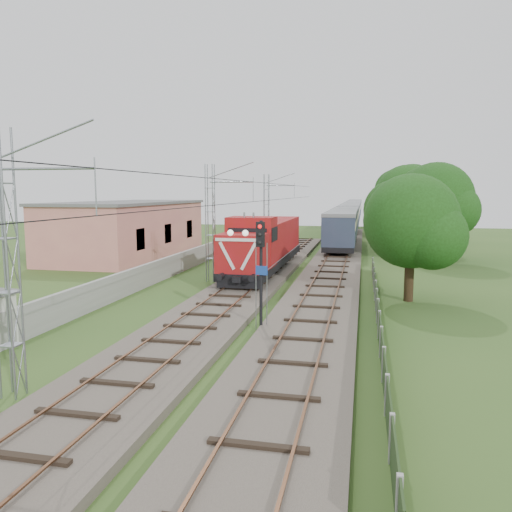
# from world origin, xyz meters

# --- Properties ---
(ground) EXTENTS (140.00, 140.00, 0.00)m
(ground) POSITION_xyz_m (0.00, 0.00, 0.00)
(ground) COLOR #2E501E
(ground) RESTS_ON ground
(track_main) EXTENTS (4.20, 70.00, 0.45)m
(track_main) POSITION_xyz_m (0.00, 7.00, 0.18)
(track_main) COLOR #6B6054
(track_main) RESTS_ON ground
(track_side) EXTENTS (4.20, 80.00, 0.45)m
(track_side) POSITION_xyz_m (5.00, 20.00, 0.18)
(track_side) COLOR #6B6054
(track_side) RESTS_ON ground
(catenary) EXTENTS (3.31, 70.00, 8.00)m
(catenary) POSITION_xyz_m (-2.95, 12.00, 4.05)
(catenary) COLOR gray
(catenary) RESTS_ON ground
(boundary_wall) EXTENTS (0.25, 40.00, 1.50)m
(boundary_wall) POSITION_xyz_m (-6.50, 12.00, 0.75)
(boundary_wall) COLOR #9E9E99
(boundary_wall) RESTS_ON ground
(station_building) EXTENTS (8.40, 20.40, 5.22)m
(station_building) POSITION_xyz_m (-15.00, 24.00, 2.63)
(station_building) COLOR #DE8977
(station_building) RESTS_ON ground
(fence) EXTENTS (0.12, 32.00, 1.20)m
(fence) POSITION_xyz_m (8.00, 3.00, 0.60)
(fence) COLOR black
(fence) RESTS_ON ground
(locomotive) EXTENTS (3.04, 17.38, 4.41)m
(locomotive) POSITION_xyz_m (0.00, 16.27, 2.27)
(locomotive) COLOR black
(locomotive) RESTS_ON ground
(coach_rake) EXTENTS (3.05, 91.08, 3.53)m
(coach_rake) POSITION_xyz_m (5.00, 70.04, 2.53)
(coach_rake) COLOR black
(coach_rake) RESTS_ON ground
(signal_post) EXTENTS (0.54, 0.42, 4.93)m
(signal_post) POSITION_xyz_m (2.91, 0.41, 3.38)
(signal_post) COLOR black
(signal_post) RESTS_ON ground
(tree_a) EXTENTS (5.53, 5.27, 7.17)m
(tree_a) POSITION_xyz_m (9.90, 8.32, 4.47)
(tree_a) COLOR #372B16
(tree_a) RESTS_ON ground
(tree_b) EXTENTS (6.71, 6.39, 8.70)m
(tree_b) POSITION_xyz_m (13.37, 25.05, 5.43)
(tree_b) COLOR #372B16
(tree_b) RESTS_ON ground
(tree_c) EXTENTS (6.88, 6.55, 8.92)m
(tree_c) POSITION_xyz_m (11.62, 33.18, 5.57)
(tree_c) COLOR #372B16
(tree_c) RESTS_ON ground
(tree_d) EXTENTS (7.39, 7.04, 9.58)m
(tree_d) POSITION_xyz_m (13.06, 44.62, 5.98)
(tree_d) COLOR #372B16
(tree_d) RESTS_ON ground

